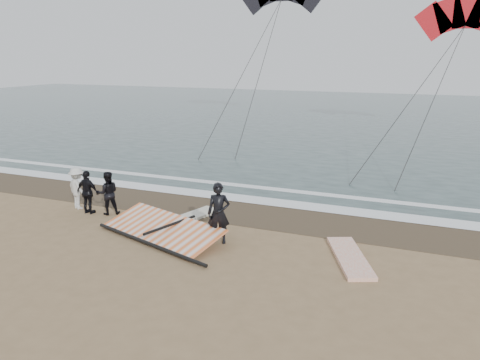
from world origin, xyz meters
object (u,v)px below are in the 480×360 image
(man_main, at_px, (219,213))
(sail_rig, at_px, (163,230))
(board_cream, at_px, (189,218))
(board_white, at_px, (350,257))

(man_main, distance_m, sail_rig, 1.99)
(man_main, xyz_separation_m, board_cream, (-1.79, 1.46, -0.87))
(board_cream, distance_m, sail_rig, 1.62)
(man_main, relative_size, board_white, 0.69)
(board_white, height_order, board_cream, board_white)
(board_cream, height_order, sail_rig, sail_rig)
(board_white, distance_m, sail_rig, 5.69)
(man_main, height_order, board_white, man_main)
(man_main, relative_size, board_cream, 0.74)
(board_white, relative_size, board_cream, 1.07)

